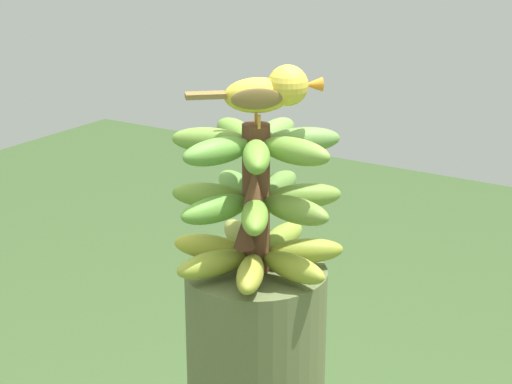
# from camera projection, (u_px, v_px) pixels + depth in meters

# --- Properties ---
(banana_bunch) EXTENTS (0.30, 0.30, 0.26)m
(banana_bunch) POSITION_uv_depth(u_px,v_px,m) (256.00, 200.00, 1.40)
(banana_bunch) COLOR brown
(banana_bunch) RESTS_ON banana_tree
(perched_bird) EXTENTS (0.16, 0.18, 0.10)m
(perched_bird) POSITION_uv_depth(u_px,v_px,m) (270.00, 91.00, 1.34)
(perched_bird) COLOR #C68933
(perched_bird) RESTS_ON banana_bunch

